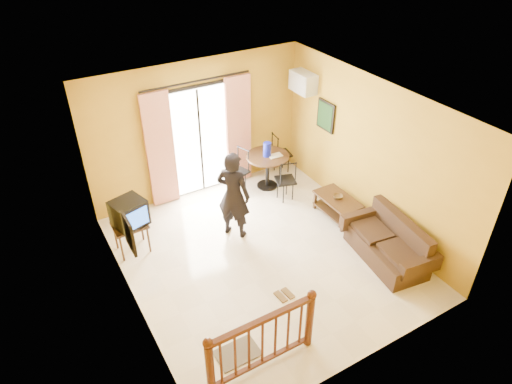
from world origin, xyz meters
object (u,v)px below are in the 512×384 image
coffee_table (337,204)px  sofa (389,245)px  television (129,213)px  standing_person (233,195)px  dining_table (267,162)px

coffee_table → sofa: (0.00, -1.40, 0.01)m
coffee_table → television: bearing=164.6°
television → standing_person: standing_person is taller
television → coffee_table: bearing=-31.3°
dining_table → sofa: 3.08m
dining_table → standing_person: standing_person is taller
television → dining_table: 3.17m
coffee_table → sofa: sofa is taller
dining_table → sofa: bearing=-78.6°
television → dining_table: bearing=-5.3°
dining_table → coffee_table: bearing=-69.4°
television → standing_person: bearing=-31.4°
sofa → coffee_table: bearing=97.9°
television → coffee_table: 3.89m
sofa → dining_table: bearing=109.3°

